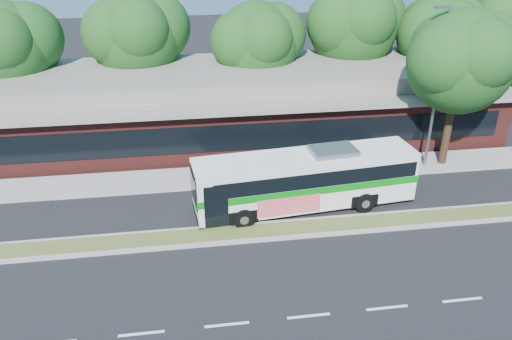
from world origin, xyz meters
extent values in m
plane|color=black|center=(0.00, 0.00, 0.00)|extent=(120.00, 120.00, 0.00)
cube|color=#475022|center=(0.00, 0.60, 0.07)|extent=(26.00, 1.10, 0.15)
cube|color=gray|center=(0.00, 6.40, 0.06)|extent=(44.00, 2.60, 0.12)
cube|color=#521E1A|center=(0.00, 13.00, 1.60)|extent=(32.00, 10.00, 3.20)
cube|color=gray|center=(0.00, 13.00, 3.32)|extent=(33.20, 11.20, 0.24)
cube|color=gray|center=(0.00, 13.00, 3.95)|extent=(30.00, 8.00, 1.00)
cube|color=black|center=(0.00, 7.97, 1.70)|extent=(30.00, 0.06, 1.60)
cylinder|color=slate|center=(9.60, 6.00, 4.50)|extent=(0.16, 0.16, 9.00)
cube|color=slate|center=(9.20, 6.00, 9.00)|extent=(0.90, 0.18, 0.14)
cylinder|color=black|center=(-15.00, 15.00, 1.99)|extent=(0.44, 0.44, 3.99)
sphere|color=#174316|center=(-15.00, 15.00, 5.73)|extent=(5.80, 5.80, 5.80)
sphere|color=#174316|center=(-13.70, 15.43, 6.19)|extent=(4.52, 4.52, 4.52)
cylinder|color=black|center=(-7.00, 16.00, 2.10)|extent=(0.44, 0.44, 4.20)
sphere|color=#174316|center=(-7.00, 16.00, 6.00)|extent=(6.00, 6.00, 6.00)
sphere|color=#174316|center=(-5.65, 16.45, 6.48)|extent=(4.68, 4.68, 4.68)
cylinder|color=black|center=(1.00, 15.00, 1.89)|extent=(0.44, 0.44, 3.78)
sphere|color=#174316|center=(1.00, 15.00, 5.46)|extent=(5.60, 5.60, 5.60)
sphere|color=#174316|center=(2.26, 15.42, 5.91)|extent=(4.37, 4.37, 4.37)
cylinder|color=black|center=(8.00, 16.00, 2.21)|extent=(0.44, 0.44, 4.41)
sphere|color=#174316|center=(8.00, 16.00, 6.27)|extent=(6.20, 6.20, 6.20)
sphere|color=#174316|center=(9.39, 16.46, 6.77)|extent=(4.84, 4.84, 4.84)
cylinder|color=black|center=(14.00, 15.00, 1.93)|extent=(0.44, 0.44, 3.86)
sphere|color=#174316|center=(14.00, 15.00, 5.60)|extent=(5.80, 5.80, 5.80)
sphere|color=#174316|center=(15.30, 15.43, 6.07)|extent=(4.52, 4.52, 4.52)
cylinder|color=black|center=(20.00, 16.00, 2.06)|extent=(0.44, 0.44, 4.12)
sphere|color=#174316|center=(20.00, 16.00, 5.92)|extent=(6.00, 6.00, 6.00)
cube|color=silver|center=(1.60, 2.61, 1.56)|extent=(11.09, 3.40, 2.51)
cube|color=black|center=(1.88, 2.64, 2.07)|extent=(10.23, 3.36, 0.75)
cube|color=silver|center=(1.60, 2.61, 2.71)|extent=(11.11, 3.42, 0.24)
cube|color=#05740E|center=(1.60, 2.61, 1.49)|extent=(11.15, 3.46, 0.35)
cube|color=black|center=(-3.84, 2.06, 1.87)|extent=(0.26, 2.04, 1.56)
cube|color=black|center=(7.05, 3.16, 2.16)|extent=(0.24, 1.90, 1.00)
cube|color=#C73A9A|center=(0.55, 1.31, 0.91)|extent=(3.08, 0.35, 0.91)
cube|color=slate|center=(2.96, 2.75, 2.95)|extent=(2.32, 1.67, 0.27)
cylinder|color=black|center=(-1.63, 1.14, 0.50)|extent=(1.03, 0.43, 1.00)
cylinder|color=black|center=(-1.86, 3.41, 0.50)|extent=(1.03, 0.43, 1.00)
cylinder|color=black|center=(4.43, 1.75, 0.50)|extent=(1.03, 0.43, 1.00)
cylinder|color=black|center=(4.20, 4.02, 0.50)|extent=(1.03, 0.43, 1.00)
imported|color=#B7BABE|center=(-9.36, 9.97, 0.74)|extent=(5.46, 3.64, 1.47)
cylinder|color=black|center=(10.77, 6.20, 2.22)|extent=(0.44, 0.44, 4.44)
sphere|color=#174316|center=(10.77, 6.20, 6.14)|extent=(5.66, 5.66, 5.66)
sphere|color=#174316|center=(12.05, 6.62, 6.59)|extent=(4.42, 4.42, 4.42)
camera|label=1|loc=(-3.91, -18.42, 12.95)|focal=35.00mm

